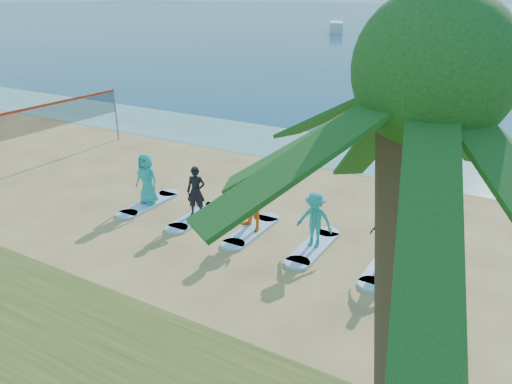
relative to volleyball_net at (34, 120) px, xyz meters
The scene contains 17 objects.
ground 10.10m from the volleyball_net, 14.15° to the right, with size 600.00×600.00×0.00m, color tan.
shallow_water 12.70m from the volleyball_net, 40.00° to the left, with size 600.00×600.00×0.00m, color teal.
volleyball_net is the anchor object (origin of this frame).
palm_tree 19.27m from the volleyball_net, 24.65° to the right, with size 5.60×5.60×7.36m.
paddleboard 18.30m from the volleyball_net, 41.73° to the left, with size 0.70×3.00×0.12m, color silver.
paddleboarder 18.23m from the volleyball_net, 41.73° to the left, with size 1.49×0.48×1.61m, color tan.
boat_offshore_a 77.48m from the volleyball_net, 102.92° to the left, with size 2.18×8.33×1.77m, color silver.
surfboard_0 7.18m from the volleyball_net, ahead, with size 0.70×2.20×0.09m, color #9DC1F3.
student_0 7.00m from the volleyball_net, ahead, with size 0.86×0.56×1.75m, color teal.
surfboard_1 9.18m from the volleyball_net, ahead, with size 0.70×2.20×0.09m, color #9DC1F3.
student_1 9.04m from the volleyball_net, ahead, with size 0.60×0.39×1.64m, color black.
surfboard_2 11.19m from the volleyball_net, ahead, with size 0.70×2.20×0.09m, color #9DC1F3.
student_2 11.07m from the volleyball_net, ahead, with size 0.91×0.71×1.87m, color orange.
surfboard_3 13.22m from the volleyball_net, ahead, with size 0.70×2.20×0.09m, color #9DC1F3.
student_3 13.13m from the volleyball_net, ahead, with size 1.05×0.60×1.62m, color teal.
surfboard_4 15.26m from the volleyball_net, ahead, with size 0.70×2.20×0.09m, color #9DC1F3.
student_4 15.18m from the volleyball_net, ahead, with size 0.95×0.39×1.62m, color black.
Camera 1 is at (8.43, -10.22, 6.82)m, focal length 35.00 mm.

